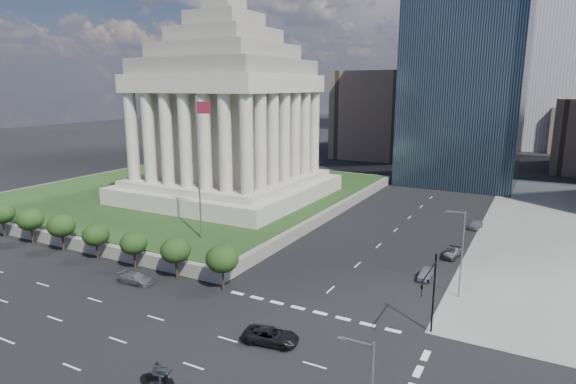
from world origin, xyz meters
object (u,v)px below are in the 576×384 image
Objects in this scene: motorcycle_trail at (157,374)px; traffic_signal_ne at (430,288)px; parked_sedan_near at (426,274)px; parked_sedan_far at (476,225)px; war_memorial at (227,96)px; suv_grey at (136,278)px; pickup_truck at (271,336)px; parked_sedan_mid at (453,252)px; flagpole at (199,161)px; street_lamp_north at (461,249)px.

traffic_signal_ne is at bearing 28.16° from motorcycle_trail.
parked_sedan_near is 25.72m from parked_sedan_far.
war_memorial is 8.77× the size of suv_grey.
war_memorial is 4.88× the size of traffic_signal_ne.
suv_grey is at bearing 69.25° from pickup_truck.
war_memorial is 7.48× the size of pickup_truck.
parked_sedan_far is 59.94m from motorcycle_trail.
war_memorial reaches higher than parked_sedan_mid.
motorcycle_trail is (-15.43, -41.53, 0.35)m from parked_sedan_mid.
parked_sedan_mid is (-1.85, 24.32, -4.53)m from traffic_signal_ne.
suv_grey is (-33.90, -3.13, -4.60)m from traffic_signal_ne.
suv_grey is 1.15× the size of parked_sedan_near.
pickup_truck is at bearing -96.17° from parked_sedan_far.
flagpole is at bearing 163.29° from traffic_signal_ne.
street_lamp_north is at bearing 40.86° from motorcycle_trail.
pickup_truck is 10.97m from motorcycle_trail.
traffic_signal_ne is at bearing -16.71° from flagpole.
pickup_truck is 1.81× the size of motorcycle_trail.
traffic_signal_ne is at bearing -36.42° from war_memorial.
motorcycle_trail is (29.22, -51.52, -20.33)m from war_memorial.
suv_grey is 1.10× the size of parked_sedan_far.
suv_grey is (12.60, -37.44, -20.75)m from war_memorial.
parked_sedan_mid is (32.05, 27.45, 0.08)m from suv_grey.
war_memorial is 54.92m from street_lamp_north.
motorcycle_trail is at bearing -133.74° from suv_grey.
pickup_truck is at bearing -125.78° from street_lamp_north.
motorcycle_trail is at bearing -135.11° from traffic_signal_ne.
parked_sedan_far is (32.90, 43.61, 0.05)m from suv_grey.
motorcycle_trail is at bearing 144.98° from pickup_truck.
street_lamp_north is (47.33, -23.00, -15.74)m from war_memorial.
pickup_truck is at bearing -114.33° from parked_sedan_near.
war_memorial is at bearing 15.12° from suv_grey.
flagpole reaches higher than street_lamp_north.
traffic_signal_ne is (34.33, -10.30, -7.86)m from flagpole.
motorcycle_trail is at bearing -102.33° from parked_sedan_mid.
street_lamp_north reaches higher than parked_sedan_mid.
war_memorial is 57.52m from pickup_truck.
parked_sedan_mid is at bearing -28.43° from pickup_truck.
parked_sedan_mid is (32.48, 14.01, -12.39)m from flagpole.
pickup_truck is 23.97m from parked_sedan_near.
flagpole is 4.50× the size of suv_grey.
flagpole is 46.64m from parked_sedan_far.
traffic_signal_ne is 15.96m from parked_sedan_near.
flagpole is 5.19× the size of parked_sedan_near.
flagpole reaches higher than traffic_signal_ne.
suv_grey is 42.20m from parked_sedan_mid.
flagpole is at bearing 105.06° from motorcycle_trail.
flagpole is at bearing -178.37° from street_lamp_north.
traffic_signal_ne is 1.97× the size of parked_sedan_far.
traffic_signal_ne is at bearing -78.83° from parked_sedan_near.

